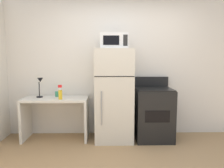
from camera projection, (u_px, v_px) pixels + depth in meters
The scene contains 8 objects.
wall_back_white at pixel (122, 66), 4.09m from camera, with size 5.00×0.10×2.60m, color silver.
desk at pixel (56, 110), 3.83m from camera, with size 1.13×0.52×0.75m.
desk_lamp at pixel (40, 84), 3.80m from camera, with size 0.14×0.12×0.35m.
coffee_mug at pixel (57, 94), 3.92m from camera, with size 0.08×0.08×0.10m, color #338C66.
spray_bottle at pixel (60, 94), 3.65m from camera, with size 0.06×0.06×0.25m.
refrigerator at pixel (114, 95), 3.77m from camera, with size 0.65×0.63×1.61m.
microwave at pixel (114, 41), 3.64m from camera, with size 0.46×0.35×0.26m.
oven_range at pixel (154, 113), 3.83m from camera, with size 0.64×0.61×1.10m.
Camera 1 is at (-0.28, -2.39, 1.45)m, focal length 34.49 mm.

